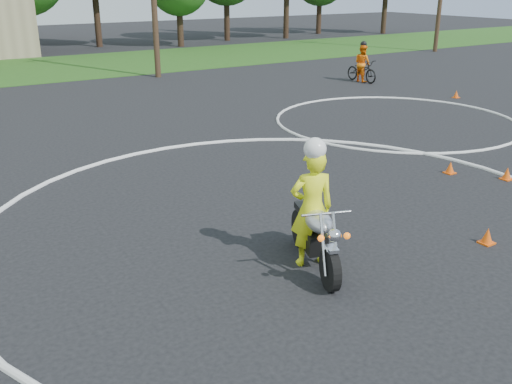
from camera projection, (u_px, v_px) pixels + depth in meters
ground at (403, 282)px, 8.99m from camera, size 120.00×120.00×0.00m
grass_strip at (26, 70)px, 30.28m from camera, size 120.00×10.00×0.02m
course_markings at (331, 181)px, 13.52m from camera, size 19.05×19.05×0.12m
primary_motorcycle at (316, 235)px, 9.27m from camera, size 1.09×2.16×1.18m
rider_primary_grp at (312, 205)px, 9.22m from camera, size 0.85×0.70×2.20m
rider_second_grp at (362, 67)px, 26.60m from camera, size 0.71×1.95×1.87m
traffic_cones at (461, 179)px, 13.24m from camera, size 23.31×14.44×0.30m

